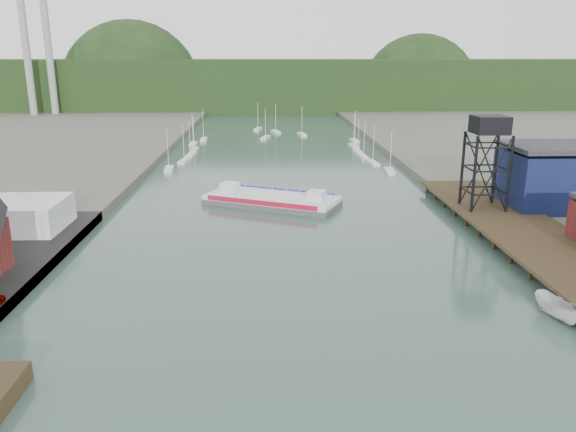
{
  "coord_description": "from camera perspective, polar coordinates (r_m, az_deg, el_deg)",
  "views": [
    {
      "loc": [
        -2.92,
        -36.22,
        27.84
      ],
      "look_at": [
        0.31,
        47.19,
        4.0
      ],
      "focal_mm": 35.0,
      "sensor_mm": 36.0,
      "label": 1
    }
  ],
  "objects": [
    {
      "name": "marina_sailboats",
      "position": [
        176.86,
        -1.23,
        7.0
      ],
      "size": [
        57.71,
        92.65,
        0.9
      ],
      "color": "silver",
      "rests_on": "ground"
    },
    {
      "name": "white_shed",
      "position": [
        98.48,
        -26.79,
        0.09
      ],
      "size": [
        18.0,
        12.0,
        4.5
      ],
      "primitive_type": "cube",
      "color": "silver",
      "rests_on": "west_quay"
    },
    {
      "name": "lift_tower",
      "position": [
        102.3,
        19.77,
        8.17
      ],
      "size": [
        6.5,
        6.5,
        16.0
      ],
      "color": "black",
      "rests_on": "east_pier"
    },
    {
      "name": "east_pier",
      "position": [
        94.15,
        22.98,
        -1.36
      ],
      "size": [
        14.0,
        70.0,
        2.45
      ],
      "color": "black",
      "rests_on": "ground"
    },
    {
      "name": "motorboat",
      "position": [
        68.71,
        25.74,
        -8.49
      ],
      "size": [
        3.92,
        7.02,
        2.56
      ],
      "primitive_type": "imported",
      "rotation": [
        0.0,
        0.0,
        0.23
      ],
      "color": "silver",
      "rests_on": "ground"
    },
    {
      "name": "smokestacks",
      "position": [
        287.82,
        -24.08,
        15.05
      ],
      "size": [
        11.2,
        8.2,
        60.0
      ],
      "color": "#979792",
      "rests_on": "ground"
    },
    {
      "name": "distant_hills",
      "position": [
        338.03,
        -2.46,
        12.97
      ],
      "size": [
        500.0,
        120.0,
        80.0
      ],
      "color": "black",
      "rests_on": "ground"
    },
    {
      "name": "chain_ferry",
      "position": [
        108.76,
        -1.65,
        1.67
      ],
      "size": [
        27.37,
        19.91,
        3.66
      ],
      "rotation": [
        0.0,
        0.0,
        -0.43
      ],
      "color": "#4E4E50",
      "rests_on": "ground"
    },
    {
      "name": "blue_shed",
      "position": [
        111.76,
        26.15,
        3.59
      ],
      "size": [
        20.5,
        14.5,
        11.3
      ],
      "color": "#0D163B",
      "rests_on": "east_land"
    }
  ]
}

